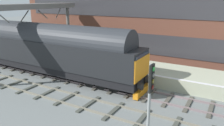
% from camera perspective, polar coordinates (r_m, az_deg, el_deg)
% --- Properties ---
extents(ground_plane, '(140.00, 140.00, 0.00)m').
position_cam_1_polar(ground_plane, '(17.05, 3.06, -7.05)').
color(ground_plane, slate).
rests_on(ground_plane, ground).
extents(track_main, '(2.50, 60.00, 0.15)m').
position_cam_1_polar(track_main, '(17.03, 3.06, -6.88)').
color(track_main, gray).
rests_on(track_main, ground).
extents(track_adjacent_west, '(2.50, 60.00, 0.15)m').
position_cam_1_polar(track_adjacent_west, '(14.45, -2.90, -11.30)').
color(track_adjacent_west, gray).
rests_on(track_adjacent_west, ground).
extents(station_platform, '(4.00, 44.00, 1.01)m').
position_cam_1_polar(station_platform, '(19.96, 7.73, -2.13)').
color(station_platform, '#B2B69B').
rests_on(station_platform, ground).
extents(station_building, '(4.81, 28.34, 11.41)m').
position_cam_1_polar(station_building, '(27.06, 4.39, 13.99)').
color(station_building, brown).
rests_on(station_building, ground).
extents(diesel_locomotive, '(2.74, 20.22, 4.68)m').
position_cam_1_polar(diesel_locomotive, '(21.30, -17.73, 3.95)').
color(diesel_locomotive, black).
rests_on(diesel_locomotive, ground).
extents(signal_post_near, '(0.44, 0.22, 4.04)m').
position_cam_1_polar(signal_post_near, '(10.06, 9.80, -7.93)').
color(signal_post_near, gray).
rests_on(signal_post_near, ground).
extents(waiting_passenger, '(0.43, 0.49, 1.64)m').
position_cam_1_polar(waiting_passenger, '(21.06, -3.79, 3.17)').
color(waiting_passenger, '#2D3237').
rests_on(waiting_passenger, station_platform).
extents(overhead_footbridge, '(12.57, 2.00, 6.27)m').
position_cam_1_polar(overhead_footbridge, '(22.91, -21.67, 12.49)').
color(overhead_footbridge, slate).
rests_on(overhead_footbridge, ground).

